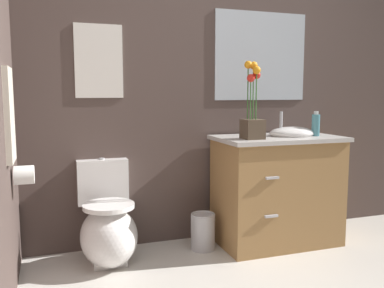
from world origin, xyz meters
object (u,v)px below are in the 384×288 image
(toilet, at_px, (108,228))
(hanging_towel, at_px, (9,115))
(trash_bin, at_px, (203,231))
(wall_poster, at_px, (99,61))
(soap_bottle, at_px, (316,125))
(vanity_cabinet, at_px, (277,188))
(flower_vase, at_px, (253,115))
(wall_mirror, at_px, (261,56))
(toilet_paper_roll, at_px, (24,175))

(toilet, bearing_deg, hanging_towel, -152.50)
(trash_bin, height_order, wall_poster, wall_poster)
(toilet, xyz_separation_m, wall_poster, (-0.00, 0.27, 1.14))
(soap_bottle, xyz_separation_m, wall_poster, (-1.57, 0.36, 0.46))
(vanity_cabinet, xyz_separation_m, soap_bottle, (0.28, -0.07, 0.49))
(flower_vase, xyz_separation_m, soap_bottle, (0.55, 0.03, -0.09))
(wall_mirror, bearing_deg, toilet_paper_roll, -165.43)
(trash_bin, height_order, hanging_towel, hanging_towel)
(wall_mirror, bearing_deg, soap_bottle, -51.64)
(wall_poster, relative_size, hanging_towel, 0.99)
(trash_bin, bearing_deg, wall_poster, 160.34)
(toilet_paper_roll, bearing_deg, wall_mirror, 14.57)
(toilet, relative_size, wall_poster, 1.34)
(toilet, height_order, soap_bottle, soap_bottle)
(toilet, relative_size, flower_vase, 1.25)
(toilet, xyz_separation_m, wall_mirror, (1.29, 0.27, 1.21))
(vanity_cabinet, bearing_deg, soap_bottle, -13.32)
(vanity_cabinet, bearing_deg, trash_bin, 175.69)
(toilet, bearing_deg, toilet_paper_roll, -158.49)
(vanity_cabinet, xyz_separation_m, flower_vase, (-0.27, -0.10, 0.58))
(flower_vase, bearing_deg, wall_mirror, 55.57)
(wall_mirror, xyz_separation_m, hanging_towel, (-1.84, -0.56, -0.41))
(toilet, xyz_separation_m, hanging_towel, (-0.55, -0.29, 0.79))
(soap_bottle, bearing_deg, toilet_paper_roll, -177.15)
(trash_bin, bearing_deg, wall_mirror, 22.93)
(wall_poster, xyz_separation_m, toilet_paper_roll, (-0.50, -0.46, -0.70))
(wall_poster, bearing_deg, flower_vase, -21.07)
(flower_vase, relative_size, wall_mirror, 0.69)
(soap_bottle, relative_size, wall_poster, 0.37)
(wall_mirror, xyz_separation_m, toilet_paper_roll, (-1.79, -0.46, -0.77))
(soap_bottle, height_order, toilet_paper_roll, soap_bottle)
(vanity_cabinet, distance_m, toilet_paper_roll, 1.81)
(flower_vase, bearing_deg, vanity_cabinet, 19.90)
(soap_bottle, relative_size, hanging_towel, 0.36)
(toilet, relative_size, trash_bin, 2.54)
(toilet, bearing_deg, wall_poster, 90.00)
(toilet, height_order, wall_mirror, wall_mirror)
(toilet_paper_roll, bearing_deg, flower_vase, 2.70)
(hanging_towel, bearing_deg, wall_poster, 45.12)
(hanging_towel, xyz_separation_m, toilet_paper_roll, (0.06, 0.09, -0.36))
(wall_poster, bearing_deg, toilet_paper_roll, -137.04)
(toilet, height_order, hanging_towel, hanging_towel)
(toilet, height_order, flower_vase, flower_vase)
(trash_bin, distance_m, wall_poster, 1.45)
(trash_bin, bearing_deg, vanity_cabinet, -4.31)
(hanging_towel, bearing_deg, soap_bottle, 5.23)
(wall_poster, distance_m, toilet_paper_roll, 0.98)
(soap_bottle, distance_m, toilet_paper_roll, 2.09)
(soap_bottle, distance_m, wall_mirror, 0.71)
(toilet, bearing_deg, soap_bottle, -3.40)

